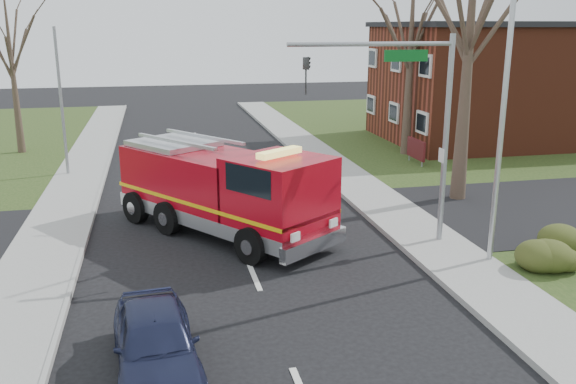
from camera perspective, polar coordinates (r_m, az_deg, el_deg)
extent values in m
plane|color=black|center=(17.83, -3.17, -7.94)|extent=(120.00, 120.00, 0.00)
cube|color=gray|center=(19.67, 15.05, -5.96)|extent=(2.40, 80.00, 0.15)
cube|color=gray|center=(17.99, -23.30, -8.77)|extent=(2.40, 80.00, 0.15)
cube|color=maroon|center=(40.56, 20.06, 9.41)|extent=(15.00, 10.00, 7.00)
cube|color=black|center=(40.41, 20.54, 14.48)|extent=(15.40, 10.40, 0.30)
cube|color=silver|center=(37.28, 9.89, 7.33)|extent=(0.12, 1.40, 1.20)
cube|color=#491114|center=(32.10, 11.89, 3.97)|extent=(0.12, 2.00, 1.00)
cylinder|color=gray|center=(31.48, 12.44, 2.88)|extent=(0.08, 0.08, 0.90)
cylinder|color=gray|center=(32.91, 11.29, 3.48)|extent=(0.08, 0.08, 0.90)
ellipsoid|color=#2D3413|center=(20.14, 23.58, -4.71)|extent=(2.80, 2.00, 0.90)
cone|color=#382B21|center=(25.27, 16.52, 12.36)|extent=(0.64, 0.64, 12.00)
cone|color=#382B21|center=(34.05, 11.35, 12.03)|extent=(0.56, 0.56, 10.50)
cone|color=#382B21|center=(37.03, -24.34, 10.07)|extent=(0.44, 0.44, 9.00)
cylinder|color=gray|center=(20.19, 14.53, 4.46)|extent=(0.18, 0.18, 6.80)
cylinder|color=gray|center=(18.83, 7.88, 13.55)|extent=(5.20, 0.14, 0.14)
cube|color=#0C591E|center=(19.25, 10.99, 12.41)|extent=(1.40, 0.06, 0.35)
imported|color=black|center=(18.26, 1.79, 12.53)|extent=(0.22, 0.18, 1.10)
cylinder|color=#B7BABF|center=(18.68, 19.36, 5.73)|extent=(0.16, 0.16, 8.40)
cylinder|color=gray|center=(30.69, -20.44, 7.75)|extent=(0.14, 0.14, 7.00)
cube|color=#9E0714|center=(22.09, -8.48, 1.03)|extent=(5.45, 6.10, 2.23)
cube|color=#9E0714|center=(19.19, -0.79, -0.50)|extent=(3.85, 3.85, 2.55)
cube|color=#B7BABF|center=(21.39, -6.21, -1.88)|extent=(7.07, 8.36, 0.48)
cube|color=#E5B20C|center=(21.23, -6.25, -0.37)|extent=(7.08, 8.37, 0.13)
cube|color=black|center=(18.23, 1.89, 1.24)|extent=(2.07, 1.51, 0.90)
cube|color=#E5D866|center=(18.85, -0.81, 3.70)|extent=(1.60, 1.29, 0.19)
cylinder|color=black|center=(18.56, -3.45, -5.05)|extent=(0.98, 1.17, 1.17)
cylinder|color=black|center=(20.47, 2.07, -3.06)|extent=(0.98, 1.17, 1.17)
cylinder|color=black|center=(23.07, -14.05, -1.39)|extent=(0.98, 1.17, 1.17)
cylinder|color=black|center=(24.63, -8.75, -0.04)|extent=(0.98, 1.17, 1.17)
imported|color=#1A1F3A|center=(13.26, -12.28, -13.54)|extent=(2.02, 4.31, 1.43)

